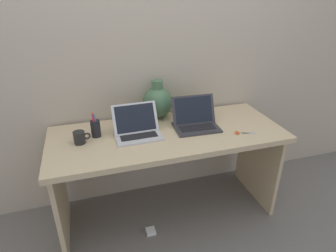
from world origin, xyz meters
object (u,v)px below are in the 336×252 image
at_px(scissors, 241,133).
at_px(power_brick, 151,231).
at_px(green_vase, 158,102).
at_px(laptop_left, 137,127).
at_px(laptop_right, 195,119).
at_px(pen_cup, 96,128).
at_px(coffee_mug, 80,137).

distance_m(scissors, power_brick, 1.01).
bearing_deg(green_vase, laptop_left, -131.72).
height_order(laptop_left, laptop_right, laptop_right).
distance_m(laptop_left, pen_cup, 0.28).
height_order(green_vase, power_brick, green_vase).
height_order(coffee_mug, power_brick, coffee_mug).
bearing_deg(laptop_right, power_brick, -151.85).
relative_size(laptop_left, pen_cup, 1.76).
relative_size(laptop_left, laptop_right, 0.96).
relative_size(laptop_right, pen_cup, 1.83).
bearing_deg(green_vase, laptop_right, -47.78).
bearing_deg(scissors, power_brick, -178.76).
distance_m(laptop_right, pen_cup, 0.72).
distance_m(laptop_right, scissors, 0.35).
relative_size(green_vase, scissors, 2.10).
relative_size(laptop_left, green_vase, 1.06).
distance_m(laptop_left, laptop_right, 0.44).
bearing_deg(laptop_left, green_vase, 48.28).
xyz_separation_m(coffee_mug, power_brick, (0.42, -0.20, -0.78)).
bearing_deg(pen_cup, power_brick, -41.52).
height_order(laptop_left, scissors, laptop_left).
xyz_separation_m(pen_cup, scissors, (1.00, -0.26, -0.06)).
relative_size(laptop_left, power_brick, 4.62).
bearing_deg(pen_cup, green_vase, 21.34).
height_order(laptop_right, pen_cup, laptop_right).
relative_size(scissors, power_brick, 2.08).
height_order(laptop_left, pen_cup, laptop_left).
xyz_separation_m(laptop_right, pen_cup, (-0.72, 0.05, 0.01)).
bearing_deg(laptop_right, coffee_mug, -178.70).
xyz_separation_m(green_vase, scissors, (0.50, -0.45, -0.13)).
relative_size(pen_cup, power_brick, 2.62).
bearing_deg(green_vase, pen_cup, -158.66).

